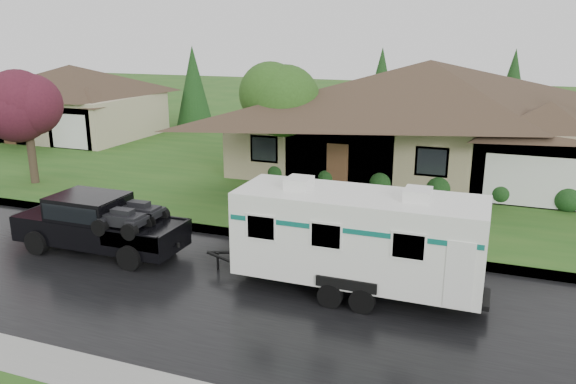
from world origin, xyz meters
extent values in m
plane|color=#24531A|center=(0.00, 0.00, 0.00)|extent=(140.00, 140.00, 0.00)
cube|color=black|center=(0.00, -2.00, 0.01)|extent=(140.00, 8.00, 0.01)
cube|color=gray|center=(0.00, 2.25, 0.07)|extent=(140.00, 0.50, 0.15)
cube|color=#24531A|center=(0.00, 15.00, 0.07)|extent=(140.00, 26.00, 0.15)
cube|color=#978A66|center=(2.00, 14.00, 1.65)|extent=(18.00, 10.00, 3.00)
pyramid|color=#3D2C21|center=(2.00, 14.00, 5.75)|extent=(19.44, 10.80, 2.60)
cube|color=#978A66|center=(7.40, 11.00, 1.50)|extent=(5.76, 4.00, 2.70)
cube|color=#BDAE8C|center=(-22.00, 16.00, 1.55)|extent=(10.00, 8.00, 2.80)
pyramid|color=#3D2C21|center=(-22.00, 16.00, 4.95)|extent=(10.80, 8.64, 2.00)
cube|color=#BDAE8C|center=(-19.00, 14.00, 1.41)|extent=(3.20, 4.00, 2.52)
cylinder|color=#382B1E|center=(-4.14, 9.21, 1.39)|extent=(0.40, 0.40, 2.49)
sphere|color=#32611F|center=(-4.14, 9.21, 4.12)|extent=(3.44, 3.44, 3.44)
cylinder|color=#382B1E|center=(-15.02, 5.02, 1.30)|extent=(0.38, 0.38, 2.29)
sphere|color=#531A29|center=(-15.02, 5.02, 3.81)|extent=(3.17, 3.17, 3.17)
sphere|color=#143814|center=(-4.30, 9.30, 0.65)|extent=(1.00, 1.00, 1.00)
sphere|color=#143814|center=(-1.78, 9.30, 0.65)|extent=(1.00, 1.00, 1.00)
sphere|color=#143814|center=(0.74, 9.30, 0.65)|extent=(1.00, 1.00, 1.00)
sphere|color=#143814|center=(3.26, 9.30, 0.65)|extent=(1.00, 1.00, 1.00)
sphere|color=#143814|center=(5.78, 9.30, 0.65)|extent=(1.00, 1.00, 1.00)
sphere|color=#143814|center=(8.30, 9.30, 0.65)|extent=(1.00, 1.00, 1.00)
cube|color=black|center=(-6.61, -0.74, 0.75)|extent=(5.75, 1.92, 0.82)
cube|color=black|center=(-8.72, -0.74, 1.01)|extent=(1.53, 1.87, 0.34)
cube|color=black|center=(-7.00, -0.74, 1.48)|extent=(2.30, 1.80, 0.86)
cube|color=black|center=(-7.00, -0.74, 1.53)|extent=(2.11, 1.84, 0.53)
cube|color=black|center=(-4.79, -0.74, 0.94)|extent=(2.11, 1.82, 0.06)
cylinder|color=black|center=(-8.43, -1.68, 0.40)|extent=(0.80, 0.31, 0.80)
cylinder|color=black|center=(-8.43, 0.20, 0.40)|extent=(0.80, 0.31, 0.80)
cylinder|color=black|center=(-4.79, -1.68, 0.40)|extent=(0.80, 0.31, 0.80)
cylinder|color=black|center=(-4.79, 0.20, 0.40)|extent=(0.80, 0.31, 0.80)
cube|color=white|center=(2.09, -0.74, 1.70)|extent=(6.71, 2.30, 2.35)
cube|color=black|center=(2.09, -0.74, 0.38)|extent=(7.09, 1.15, 0.13)
cube|color=#0E6256|center=(2.09, -0.74, 2.22)|extent=(6.57, 2.32, 0.13)
cube|color=white|center=(0.36, -0.74, 3.03)|extent=(0.67, 0.77, 0.31)
cube|color=white|center=(3.62, -0.74, 3.03)|extent=(0.67, 0.77, 0.31)
cylinder|color=black|center=(1.66, -1.87, 0.34)|extent=(0.67, 0.23, 0.67)
cylinder|color=black|center=(1.66, 0.39, 0.34)|extent=(0.67, 0.23, 0.67)
cylinder|color=black|center=(2.52, -1.87, 0.34)|extent=(0.67, 0.23, 0.67)
cylinder|color=black|center=(2.52, 0.39, 0.34)|extent=(0.67, 0.23, 0.67)
camera|label=1|loc=(5.37, -14.93, 7.06)|focal=35.00mm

